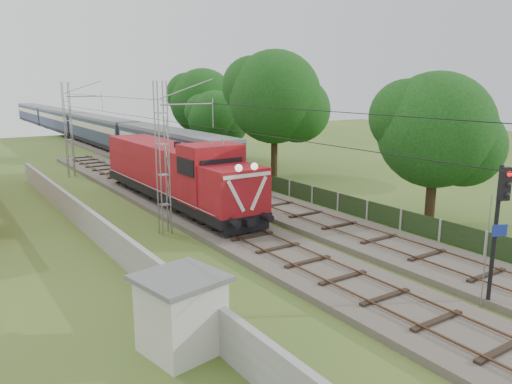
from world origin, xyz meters
TOP-DOWN VIEW (x-y plane):
  - ground at (0.00, 0.00)m, footprint 140.00×140.00m
  - track_main at (0.00, 7.00)m, footprint 4.20×70.00m
  - track_side at (5.00, 20.00)m, footprint 4.20×80.00m
  - catenary at (-2.95, 12.00)m, footprint 3.31×70.00m
  - boundary_wall at (-6.50, 12.00)m, footprint 0.25×40.00m
  - fence at (8.00, 3.00)m, footprint 0.12×32.00m
  - locomotive at (0.00, 17.18)m, footprint 3.09×17.63m
  - coach_rake at (5.00, 60.76)m, footprint 2.82×84.10m
  - signal_post at (3.01, -2.84)m, footprint 0.55×0.44m
  - relay_hut at (-7.40, 0.59)m, footprint 2.69×2.69m
  - tree_a at (9.99, 5.13)m, footprint 6.59×6.28m
  - tree_b at (11.89, 22.71)m, footprint 8.25×7.85m
  - tree_c at (10.82, 31.31)m, footprint 5.58×5.32m
  - tree_d at (11.88, 35.76)m, footprint 7.31×6.96m

SIDE VIEW (x-z plane):
  - ground at x=0.00m, z-range 0.00..0.00m
  - track_main at x=0.00m, z-range -0.04..0.41m
  - track_side at x=5.00m, z-range -0.04..0.41m
  - fence at x=8.00m, z-range 0.00..1.20m
  - boundary_wall at x=-6.50m, z-range 0.00..1.50m
  - relay_hut at x=-7.40m, z-range 0.01..2.40m
  - locomotive at x=0.00m, z-range 0.06..4.53m
  - coach_rake at x=5.00m, z-range 0.74..4.00m
  - signal_post at x=3.01m, z-range 0.97..6.13m
  - catenary at x=-2.95m, z-range 0.05..8.05m
  - tree_c at x=10.82m, z-range 0.89..8.13m
  - tree_a at x=9.99m, z-range 1.06..9.60m
  - tree_d at x=11.88m, z-range 1.17..10.65m
  - tree_b at x=11.89m, z-range 1.33..12.02m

